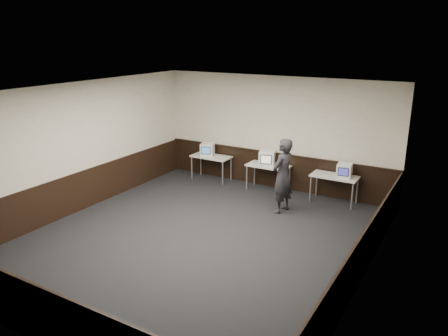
# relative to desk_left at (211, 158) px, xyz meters

# --- Properties ---
(floor) EXTENTS (8.00, 8.00, 0.00)m
(floor) POSITION_rel_desk_left_xyz_m (1.90, -3.60, -0.68)
(floor) COLOR black
(floor) RESTS_ON ground
(ceiling) EXTENTS (8.00, 8.00, 0.00)m
(ceiling) POSITION_rel_desk_left_xyz_m (1.90, -3.60, 2.52)
(ceiling) COLOR white
(ceiling) RESTS_ON back_wall
(back_wall) EXTENTS (7.00, 0.00, 7.00)m
(back_wall) POSITION_rel_desk_left_xyz_m (1.90, 0.40, 0.92)
(back_wall) COLOR silver
(back_wall) RESTS_ON ground
(front_wall) EXTENTS (7.00, 0.00, 7.00)m
(front_wall) POSITION_rel_desk_left_xyz_m (1.90, -7.60, 0.92)
(front_wall) COLOR silver
(front_wall) RESTS_ON ground
(left_wall) EXTENTS (0.00, 8.00, 8.00)m
(left_wall) POSITION_rel_desk_left_xyz_m (-1.60, -3.60, 0.92)
(left_wall) COLOR silver
(left_wall) RESTS_ON ground
(right_wall) EXTENTS (0.00, 8.00, 8.00)m
(right_wall) POSITION_rel_desk_left_xyz_m (5.40, -3.60, 0.92)
(right_wall) COLOR silver
(right_wall) RESTS_ON ground
(wainscot_back) EXTENTS (6.98, 0.04, 1.00)m
(wainscot_back) POSITION_rel_desk_left_xyz_m (1.90, 0.38, -0.18)
(wainscot_back) COLOR black
(wainscot_back) RESTS_ON back_wall
(wainscot_front) EXTENTS (6.98, 0.04, 1.00)m
(wainscot_front) POSITION_rel_desk_left_xyz_m (1.90, -7.58, -0.18)
(wainscot_front) COLOR black
(wainscot_front) RESTS_ON front_wall
(wainscot_left) EXTENTS (0.04, 7.98, 1.00)m
(wainscot_left) POSITION_rel_desk_left_xyz_m (-1.58, -3.60, -0.18)
(wainscot_left) COLOR black
(wainscot_left) RESTS_ON left_wall
(wainscot_right) EXTENTS (0.04, 7.98, 1.00)m
(wainscot_right) POSITION_rel_desk_left_xyz_m (5.38, -3.60, -0.18)
(wainscot_right) COLOR black
(wainscot_right) RESTS_ON right_wall
(wainscot_rail) EXTENTS (6.98, 0.06, 0.04)m
(wainscot_rail) POSITION_rel_desk_left_xyz_m (1.90, 0.36, 0.34)
(wainscot_rail) COLOR black
(wainscot_rail) RESTS_ON wainscot_back
(desk_left) EXTENTS (1.20, 0.60, 0.75)m
(desk_left) POSITION_rel_desk_left_xyz_m (0.00, 0.00, 0.00)
(desk_left) COLOR silver
(desk_left) RESTS_ON ground
(desk_center) EXTENTS (1.20, 0.60, 0.75)m
(desk_center) POSITION_rel_desk_left_xyz_m (1.90, 0.00, 0.00)
(desk_center) COLOR silver
(desk_center) RESTS_ON ground
(desk_right) EXTENTS (1.20, 0.60, 0.75)m
(desk_right) POSITION_rel_desk_left_xyz_m (3.80, 0.00, 0.00)
(desk_right) COLOR silver
(desk_right) RESTS_ON ground
(emac_left) EXTENTS (0.49, 0.50, 0.38)m
(emac_left) POSITION_rel_desk_left_xyz_m (-0.12, -0.01, 0.26)
(emac_left) COLOR white
(emac_left) RESTS_ON desk_left
(emac_center) EXTENTS (0.54, 0.55, 0.42)m
(emac_center) POSITION_rel_desk_left_xyz_m (1.88, -0.05, 0.28)
(emac_center) COLOR white
(emac_center) RESTS_ON desk_center
(emac_right) EXTENTS (0.41, 0.43, 0.36)m
(emac_right) POSITION_rel_desk_left_xyz_m (4.04, -0.02, 0.25)
(emac_right) COLOR white
(emac_right) RESTS_ON desk_right
(person) EXTENTS (0.57, 0.76, 1.88)m
(person) POSITION_rel_desk_left_xyz_m (2.86, -1.25, 0.26)
(person) COLOR black
(person) RESTS_ON ground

